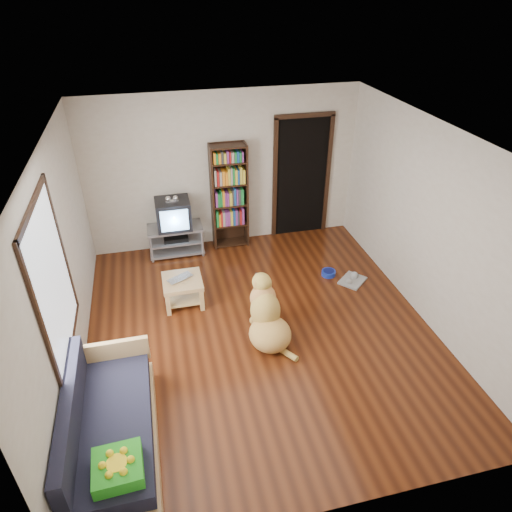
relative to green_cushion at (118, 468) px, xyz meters
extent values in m
plane|color=#52230E|center=(1.75, 1.98, -0.49)|extent=(5.00, 5.00, 0.00)
plane|color=white|center=(1.75, 1.98, 2.11)|extent=(5.00, 5.00, 0.00)
plane|color=beige|center=(1.75, 4.48, 0.81)|extent=(4.50, 0.00, 4.50)
plane|color=beige|center=(1.75, -0.52, 0.81)|extent=(4.50, 0.00, 4.50)
plane|color=beige|center=(-0.50, 1.98, 0.81)|extent=(0.00, 5.00, 5.00)
plane|color=beige|center=(4.00, 1.98, 0.81)|extent=(0.00, 5.00, 5.00)
cube|color=green|center=(0.00, 0.00, 0.00)|extent=(0.44, 0.44, 0.14)
imported|color=#BBBBC0|center=(0.82, 2.79, -0.08)|extent=(0.43, 0.38, 0.03)
cylinder|color=#162B99|center=(3.12, 2.98, -0.45)|extent=(0.22, 0.22, 0.08)
cube|color=gray|center=(3.42, 2.73, -0.47)|extent=(0.51, 0.50, 0.03)
cube|color=white|center=(-0.48, 1.48, 1.01)|extent=(0.02, 1.30, 1.60)
cube|color=black|center=(-0.48, 1.48, 1.83)|extent=(0.03, 1.42, 0.06)
cube|color=black|center=(-0.48, 1.48, 0.19)|extent=(0.03, 1.42, 0.06)
cube|color=black|center=(-0.48, 0.78, 1.01)|extent=(0.03, 0.06, 1.70)
cube|color=black|center=(-0.48, 2.18, 1.01)|extent=(0.03, 0.06, 1.70)
cube|color=black|center=(3.10, 4.46, 0.56)|extent=(0.90, 0.02, 2.10)
cube|color=black|center=(2.62, 4.45, 0.56)|extent=(0.07, 0.05, 2.14)
cube|color=black|center=(3.58, 4.45, 0.56)|extent=(0.07, 0.05, 2.14)
cube|color=black|center=(3.10, 4.45, 1.64)|extent=(1.03, 0.05, 0.07)
cube|color=#99999E|center=(0.85, 4.23, -0.01)|extent=(0.90, 0.45, 0.04)
cube|color=#99999E|center=(0.85, 4.23, -0.24)|extent=(0.86, 0.42, 0.03)
cube|color=#99999E|center=(0.85, 4.23, -0.43)|extent=(0.90, 0.45, 0.04)
cylinder|color=#99999E|center=(0.43, 4.03, -0.24)|extent=(0.04, 0.04, 0.50)
cylinder|color=#99999E|center=(1.27, 4.03, -0.24)|extent=(0.04, 0.04, 0.50)
cylinder|color=#99999E|center=(0.43, 4.43, -0.24)|extent=(0.04, 0.04, 0.50)
cylinder|color=#99999E|center=(1.27, 4.43, -0.24)|extent=(0.04, 0.04, 0.50)
cube|color=black|center=(0.85, 4.23, -0.19)|extent=(0.40, 0.30, 0.07)
cube|color=black|center=(0.85, 4.23, 0.25)|extent=(0.55, 0.48, 0.48)
cube|color=black|center=(0.85, 4.43, 0.25)|extent=(0.40, 0.14, 0.36)
cube|color=#8CBFF2|center=(0.85, 3.98, 0.25)|extent=(0.44, 0.02, 0.36)
cube|color=silver|center=(0.85, 4.18, 0.50)|extent=(0.20, 0.07, 0.02)
sphere|color=silver|center=(0.79, 4.18, 0.55)|extent=(0.09, 0.09, 0.09)
sphere|color=silver|center=(0.91, 4.18, 0.55)|extent=(0.09, 0.09, 0.09)
cube|color=black|center=(1.52, 4.32, 0.41)|extent=(0.03, 0.30, 1.80)
cube|color=black|center=(2.08, 4.32, 0.41)|extent=(0.03, 0.30, 1.80)
cube|color=black|center=(1.80, 4.46, 0.41)|extent=(0.60, 0.02, 1.80)
cube|color=black|center=(1.80, 4.32, -0.46)|extent=(0.56, 0.28, 0.02)
cube|color=black|center=(1.80, 4.32, -0.09)|extent=(0.56, 0.28, 0.03)
cube|color=black|center=(1.80, 4.32, 0.28)|extent=(0.56, 0.28, 0.02)
cube|color=black|center=(1.80, 4.32, 0.65)|extent=(0.56, 0.28, 0.02)
cube|color=black|center=(1.80, 4.32, 1.02)|extent=(0.56, 0.28, 0.02)
cube|color=black|center=(1.80, 4.32, 1.28)|extent=(0.56, 0.28, 0.02)
cube|color=tan|center=(-0.08, 0.58, -0.38)|extent=(0.80, 1.80, 0.22)
cube|color=#1E1E2D|center=(-0.08, 0.58, -0.16)|extent=(0.74, 1.74, 0.18)
cube|color=#1E1E2D|center=(-0.42, 0.58, 0.11)|extent=(0.12, 1.74, 0.40)
cube|color=tan|center=(-0.08, 1.44, 0.01)|extent=(0.80, 0.06, 0.30)
cube|color=tan|center=(0.82, 2.82, -0.12)|extent=(0.55, 0.55, 0.06)
cube|color=tan|center=(0.82, 2.82, -0.39)|extent=(0.45, 0.45, 0.03)
cube|color=tan|center=(0.59, 2.58, -0.32)|extent=(0.06, 0.06, 0.34)
cube|color=tan|center=(1.06, 2.58, -0.32)|extent=(0.06, 0.06, 0.34)
cube|color=tan|center=(0.59, 3.05, -0.32)|extent=(0.06, 0.06, 0.34)
cube|color=tan|center=(1.06, 3.05, -0.32)|extent=(0.06, 0.06, 0.34)
ellipsoid|color=tan|center=(1.81, 1.68, -0.32)|extent=(0.57, 0.61, 0.40)
ellipsoid|color=tan|center=(1.80, 1.89, -0.10)|extent=(0.41, 0.44, 0.53)
ellipsoid|color=#D7A452|center=(1.79, 2.00, 0.02)|extent=(0.36, 0.32, 0.38)
ellipsoid|color=#D8B653|center=(1.79, 2.06, 0.23)|extent=(0.26, 0.28, 0.23)
ellipsoid|color=gold|center=(1.78, 2.19, 0.20)|extent=(0.11, 0.21, 0.10)
sphere|color=black|center=(1.78, 2.29, 0.20)|extent=(0.05, 0.05, 0.05)
ellipsoid|color=#B59745|center=(1.70, 2.02, 0.22)|extent=(0.06, 0.08, 0.16)
ellipsoid|color=#DAB654|center=(1.88, 2.03, 0.22)|extent=(0.06, 0.08, 0.16)
cylinder|color=#B57B45|center=(1.70, 2.10, -0.28)|extent=(0.09, 0.13, 0.43)
cylinder|color=#BA7C47|center=(1.87, 2.11, -0.28)|extent=(0.09, 0.13, 0.43)
sphere|color=#DAB154|center=(1.70, 2.16, -0.47)|extent=(0.11, 0.11, 0.11)
sphere|color=gold|center=(1.87, 2.16, -0.47)|extent=(0.11, 0.11, 0.11)
cylinder|color=#D7AF52|center=(1.94, 1.45, -0.46)|extent=(0.27, 0.36, 0.09)
camera|label=1|loc=(0.60, -2.55, 3.60)|focal=32.00mm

